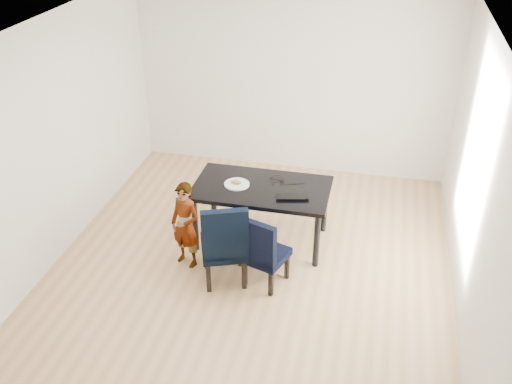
% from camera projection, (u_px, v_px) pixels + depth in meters
% --- Properties ---
extents(floor, '(4.50, 5.00, 0.01)m').
position_uv_depth(floor, '(252.00, 264.00, 6.65)').
color(floor, tan).
rests_on(floor, ground).
extents(ceiling, '(4.50, 5.00, 0.01)m').
position_uv_depth(ceiling, '(251.00, 30.00, 5.27)').
color(ceiling, white).
rests_on(ceiling, wall_back).
extents(wall_back, '(4.50, 0.01, 2.70)m').
position_uv_depth(wall_back, '(292.00, 81.00, 8.07)').
color(wall_back, silver).
rests_on(wall_back, ground).
extents(wall_front, '(4.50, 0.01, 2.70)m').
position_uv_depth(wall_front, '(167.00, 325.00, 3.85)').
color(wall_front, white).
rests_on(wall_front, ground).
extents(wall_left, '(0.01, 5.00, 2.70)m').
position_uv_depth(wall_left, '(56.00, 140.00, 6.39)').
color(wall_left, silver).
rests_on(wall_left, ground).
extents(wall_right, '(0.01, 5.00, 2.70)m').
position_uv_depth(wall_right, '(478.00, 184.00, 5.53)').
color(wall_right, silver).
rests_on(wall_right, ground).
extents(dining_table, '(1.60, 0.90, 0.75)m').
position_uv_depth(dining_table, '(262.00, 214.00, 6.87)').
color(dining_table, black).
rests_on(dining_table, floor).
extents(chair_left, '(0.64, 0.65, 1.02)m').
position_uv_depth(chair_left, '(224.00, 240.00, 6.16)').
color(chair_left, black).
rests_on(chair_left, floor).
extents(chair_right, '(0.54, 0.55, 0.87)m').
position_uv_depth(chair_right, '(266.00, 249.00, 6.14)').
color(chair_right, black).
rests_on(chair_right, floor).
extents(child, '(0.45, 0.37, 1.04)m').
position_uv_depth(child, '(185.00, 225.00, 6.39)').
color(child, orange).
rests_on(child, floor).
extents(plate, '(0.33, 0.33, 0.02)m').
position_uv_depth(plate, '(237.00, 184.00, 6.72)').
color(plate, silver).
rests_on(plate, dining_table).
extents(sandwich, '(0.13, 0.07, 0.05)m').
position_uv_depth(sandwich, '(236.00, 182.00, 6.70)').
color(sandwich, olive).
rests_on(sandwich, plate).
extents(laptop, '(0.41, 0.31, 0.03)m').
position_uv_depth(laptop, '(292.00, 194.00, 6.51)').
color(laptop, black).
rests_on(laptop, dining_table).
extents(cable_tangle, '(0.16, 0.16, 0.01)m').
position_uv_depth(cable_tangle, '(278.00, 183.00, 6.75)').
color(cable_tangle, black).
rests_on(cable_tangle, dining_table).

